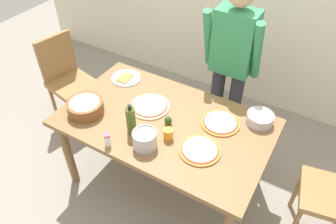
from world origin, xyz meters
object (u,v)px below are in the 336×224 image
object	(u,v)px
pizza_second_cooked	(220,123)
plate_with_slice	(126,78)
olive_oil_bottle	(131,120)
popcorn_bowl	(85,106)
avocado	(168,121)
dining_table	(165,129)
person_cook	(231,62)
salt_shaker	(107,140)
chair_wooden_left	(67,76)
cup_orange	(168,134)
pizza_raw_on_board	(150,106)
mixing_bowl_steel	(260,119)
pizza_cooked_on_tray	(200,150)
steel_pot	(145,139)

from	to	relation	value
pizza_second_cooked	plate_with_slice	xyz separation A→B (m)	(-0.95, 0.11, -0.00)
olive_oil_bottle	popcorn_bowl	bearing A→B (deg)	-179.64
pizza_second_cooked	avocado	distance (m)	0.39
dining_table	plate_with_slice	world-z (taller)	plate_with_slice
person_cook	salt_shaker	xyz separation A→B (m)	(-0.42, -1.17, -0.13)
chair_wooden_left	cup_orange	size ratio (longest dim) A/B	11.18
pizza_raw_on_board	plate_with_slice	bearing A→B (deg)	151.12
chair_wooden_left	pizza_raw_on_board	world-z (taller)	chair_wooden_left
popcorn_bowl	mixing_bowl_steel	distance (m)	1.33
pizza_cooked_on_tray	steel_pot	distance (m)	0.39
pizza_raw_on_board	cup_orange	bearing A→B (deg)	-36.43
pizza_second_cooked	olive_oil_bottle	distance (m)	0.67
pizza_cooked_on_tray	cup_orange	xyz separation A→B (m)	(-0.25, -0.01, 0.03)
mixing_bowl_steel	pizza_raw_on_board	bearing A→B (deg)	-161.75
pizza_cooked_on_tray	cup_orange	size ratio (longest dim) A/B	3.49
mixing_bowl_steel	steel_pot	xyz separation A→B (m)	(-0.61, -0.63, 0.03)
chair_wooden_left	pizza_cooked_on_tray	world-z (taller)	chair_wooden_left
pizza_raw_on_board	olive_oil_bottle	xyz separation A→B (m)	(0.04, -0.30, 0.10)
steel_pot	avocado	xyz separation A→B (m)	(0.03, 0.27, -0.03)
dining_table	pizza_raw_on_board	world-z (taller)	pizza_raw_on_board
person_cook	chair_wooden_left	bearing A→B (deg)	-162.11
olive_oil_bottle	steel_pot	world-z (taller)	olive_oil_bottle
steel_pot	pizza_cooked_on_tray	bearing A→B (deg)	23.44
plate_with_slice	avocado	xyz separation A→B (m)	(0.62, -0.31, 0.03)
salt_shaker	cup_orange	bearing A→B (deg)	39.47
pizza_cooked_on_tray	salt_shaker	size ratio (longest dim) A/B	2.80
pizza_second_cooked	popcorn_bowl	bearing A→B (deg)	-156.87
plate_with_slice	cup_orange	xyz separation A→B (m)	(0.69, -0.44, 0.03)
popcorn_bowl	avocado	world-z (taller)	popcorn_bowl
chair_wooden_left	olive_oil_bottle	bearing A→B (deg)	-22.41
dining_table	steel_pot	distance (m)	0.33
popcorn_bowl	cup_orange	size ratio (longest dim) A/B	3.29
pizza_raw_on_board	salt_shaker	bearing A→B (deg)	-93.43
dining_table	pizza_cooked_on_tray	xyz separation A→B (m)	(0.36, -0.14, 0.10)
person_cook	pizza_second_cooked	size ratio (longest dim) A/B	5.48
popcorn_bowl	salt_shaker	size ratio (longest dim) A/B	2.64
olive_oil_bottle	cup_orange	distance (m)	0.28
dining_table	steel_pot	size ratio (longest dim) A/B	9.22
popcorn_bowl	salt_shaker	world-z (taller)	popcorn_bowl
chair_wooden_left	mixing_bowl_steel	distance (m)	1.96
dining_table	popcorn_bowl	bearing A→B (deg)	-158.89
salt_shaker	avocado	distance (m)	0.47
dining_table	cup_orange	distance (m)	0.23
chair_wooden_left	plate_with_slice	xyz separation A→B (m)	(0.74, 0.03, 0.23)
dining_table	mixing_bowl_steel	distance (m)	0.73
pizza_second_cooked	avocado	world-z (taller)	avocado
chair_wooden_left	avocado	size ratio (longest dim) A/B	13.57
olive_oil_bottle	pizza_cooked_on_tray	bearing A→B (deg)	9.33
pizza_second_cooked	mixing_bowl_steel	distance (m)	0.30
plate_with_slice	popcorn_bowl	bearing A→B (deg)	-90.58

